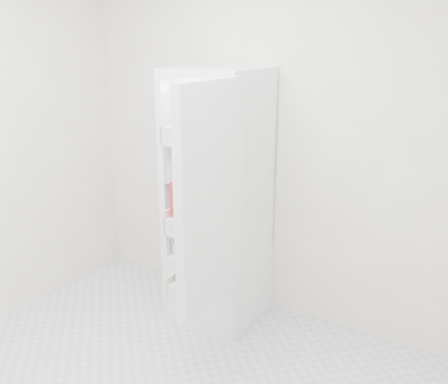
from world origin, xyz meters
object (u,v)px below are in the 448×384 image
Objects in this scene: refrigerator at (222,228)px; red_cabbage at (226,213)px; fridge_door at (207,202)px; mushroom_bowl at (204,213)px.

refrigerator is 0.23m from red_cabbage.
red_cabbage is 0.13× the size of fridge_door.
fridge_door is (0.19, -0.52, 0.26)m from red_cabbage.
fridge_door is at bearing -69.78° from red_cabbage.
mushroom_bowl is at bearing 36.33° from fridge_door.
mushroom_bowl is (-0.21, 0.03, -0.05)m from red_cabbage.
mushroom_bowl is 0.13× the size of fridge_door.
red_cabbage is at bearing -9.10° from mushroom_bowl.
red_cabbage is 0.22m from mushroom_bowl.
red_cabbage is at bearing 20.74° from fridge_door.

